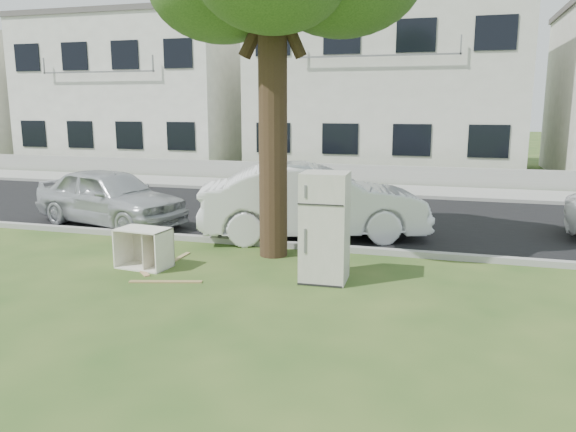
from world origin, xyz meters
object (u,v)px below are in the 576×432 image
(cabinet, at_px, (144,248))
(car_left, at_px, (110,197))
(fridge, at_px, (325,227))
(car_center, at_px, (313,201))

(cabinet, distance_m, car_left, 4.12)
(car_left, bearing_deg, fridge, -99.91)
(fridge, bearing_deg, car_left, 152.15)
(fridge, relative_size, cabinet, 1.98)
(fridge, height_order, car_center, fridge)
(fridge, height_order, car_left, fridge)
(car_center, bearing_deg, fridge, 177.93)
(cabinet, relative_size, car_left, 0.22)
(fridge, distance_m, car_left, 6.70)
(car_left, bearing_deg, car_center, -73.50)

